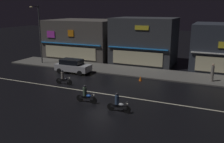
# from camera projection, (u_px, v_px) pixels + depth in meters

# --- Properties ---
(ground_plane) EXTENTS (140.00, 140.00, 0.00)m
(ground_plane) POSITION_uv_depth(u_px,v_px,m) (100.00, 93.00, 22.60)
(ground_plane) COLOR black
(lane_divider_stripe) EXTENTS (32.91, 0.16, 0.01)m
(lane_divider_stripe) POSITION_uv_depth(u_px,v_px,m) (100.00, 93.00, 22.60)
(lane_divider_stripe) COLOR beige
(lane_divider_stripe) RESTS_ON ground
(sidewalk_far) EXTENTS (34.64, 4.54, 0.14)m
(sidewalk_far) POSITION_uv_depth(u_px,v_px,m) (131.00, 71.00, 30.28)
(sidewalk_far) COLOR #5B5954
(sidewalk_far) RESTS_ON ground
(storefront_left_block) EXTENTS (10.77, 8.99, 5.87)m
(storefront_left_block) POSITION_uv_depth(u_px,v_px,m) (84.00, 38.00, 39.50)
(storefront_left_block) COLOR #56514C
(storefront_left_block) RESTS_ON ground
(storefront_right_block) EXTENTS (8.49, 6.66, 6.38)m
(storefront_right_block) POSITION_uv_depth(u_px,v_px,m) (144.00, 41.00, 34.39)
(storefront_right_block) COLOR #383A3F
(storefront_right_block) RESTS_ON ground
(streetlamp_west) EXTENTS (0.44, 1.64, 7.83)m
(streetlamp_west) POSITION_uv_depth(u_px,v_px,m) (39.00, 30.00, 33.27)
(streetlamp_west) COLOR #47494C
(streetlamp_west) RESTS_ON sidewalk_far
(pedestrian_on_sidewalk) EXTENTS (0.33, 0.33, 1.91)m
(pedestrian_on_sidewalk) POSITION_uv_depth(u_px,v_px,m) (212.00, 73.00, 25.63)
(pedestrian_on_sidewalk) COLOR gray
(pedestrian_on_sidewalk) RESTS_ON sidewalk_far
(parked_car_near_kerb) EXTENTS (4.30, 1.98, 1.67)m
(parked_car_near_kerb) POSITION_uv_depth(u_px,v_px,m) (73.00, 66.00, 29.58)
(parked_car_near_kerb) COLOR silver
(parked_car_near_kerb) RESTS_ON ground
(motorcycle_lead) EXTENTS (1.90, 0.60, 1.52)m
(motorcycle_lead) POSITION_uv_depth(u_px,v_px,m) (86.00, 95.00, 20.25)
(motorcycle_lead) COLOR black
(motorcycle_lead) RESTS_ON ground
(motorcycle_opposite_lane) EXTENTS (1.90, 0.60, 1.52)m
(motorcycle_opposite_lane) POSITION_uv_depth(u_px,v_px,m) (118.00, 104.00, 18.43)
(motorcycle_opposite_lane) COLOR black
(motorcycle_opposite_lane) RESTS_ON ground
(motorcycle_trailing_far) EXTENTS (1.90, 0.60, 1.52)m
(motorcycle_trailing_far) POSITION_uv_depth(u_px,v_px,m) (63.00, 79.00, 25.10)
(motorcycle_trailing_far) COLOR black
(motorcycle_trailing_far) RESTS_ON ground
(traffic_cone) EXTENTS (0.36, 0.36, 0.55)m
(traffic_cone) POSITION_uv_depth(u_px,v_px,m) (140.00, 78.00, 26.42)
(traffic_cone) COLOR orange
(traffic_cone) RESTS_ON ground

